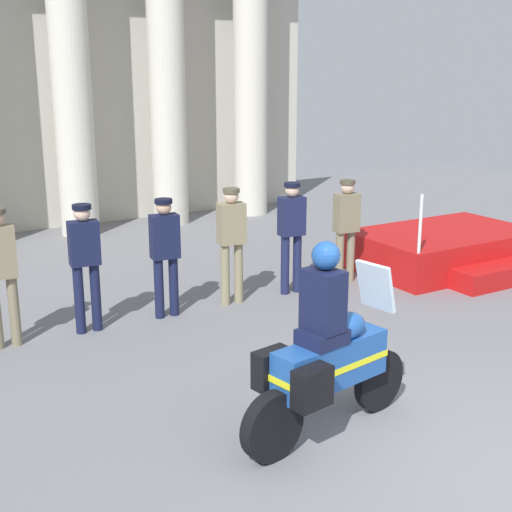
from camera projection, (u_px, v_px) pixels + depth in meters
name	position (u px, v px, depth m)	size (l,w,h in m)	color
ground_plane	(489.00, 478.00, 6.05)	(28.00, 28.00, 0.00)	slate
colonnade_backdrop	(60.00, 32.00, 14.04)	(11.78, 1.62, 7.95)	beige
reviewing_stand	(447.00, 250.00, 12.15)	(3.00, 2.41, 1.54)	#B71414
officer_in_row_0	(1.00, 267.00, 8.57)	(0.40, 0.26, 1.75)	#7A7056
officer_in_row_1	(85.00, 258.00, 9.08)	(0.40, 0.26, 1.70)	#141938
officer_in_row_2	(165.00, 248.00, 9.64)	(0.40, 0.26, 1.66)	#141938
officer_in_row_3	(232.00, 236.00, 10.17)	(0.40, 0.26, 1.70)	#847A5B
officer_in_row_4	(292.00, 229.00, 10.65)	(0.40, 0.26, 1.70)	#191E42
officer_in_row_5	(346.00, 223.00, 11.21)	(0.40, 0.26, 1.65)	#7A7056
motorcycle_with_rider	(325.00, 357.00, 6.54)	(2.08, 0.77, 1.90)	black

